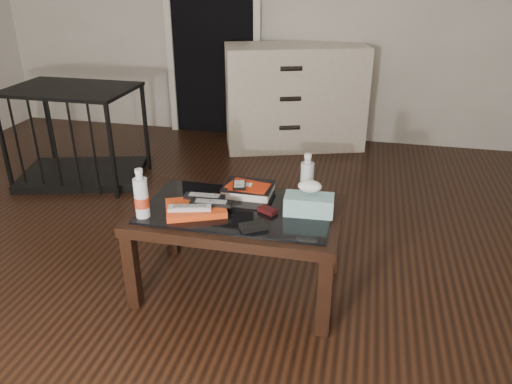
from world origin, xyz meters
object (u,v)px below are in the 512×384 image
Objects in this scene: pet_crate at (80,150)px; water_bottle_right at (307,176)px; textbook at (248,189)px; water_bottle_left at (141,193)px; dresser at (295,97)px; coffee_table at (238,220)px; tissue_box at (309,205)px.

pet_crate is 2.11m from water_bottle_right.
textbook is 0.56m from water_bottle_left.
textbook is (1.56, -0.95, 0.25)m from pet_crate.
dresser is 5.45× the size of water_bottle_left.
coffee_table is 0.19m from textbook.
textbook is at bearing 85.68° from coffee_table.
dresser is 5.19× the size of textbook.
water_bottle_left is (1.14, -1.31, 0.35)m from pet_crate.
coffee_table is 0.36m from tissue_box.
dresser reaches higher than water_bottle_left.
textbook is 1.05× the size of water_bottle_left.
dresser reaches higher than water_bottle_right.
tissue_box is (0.03, -0.16, -0.07)m from water_bottle_right.
tissue_box is (0.75, 0.20, -0.07)m from water_bottle_left.
textbook reaches higher than coffee_table.
pet_crate reaches higher than textbook.
dresser is 2.10m from water_bottle_right.
dresser is at bearing 21.42° from pet_crate.
coffee_table is 4.35× the size of tissue_box.
dresser is at bearing 81.80° from water_bottle_left.
pet_crate reaches higher than coffee_table.
water_bottle_right is at bearing -98.29° from dresser.
pet_crate is at bearing 143.95° from coffee_table.
pet_crate is 4.31× the size of water_bottle_right.
coffee_table is 0.48m from water_bottle_left.
coffee_table is at bearing -179.13° from tissue_box.
water_bottle_right reaches higher than tissue_box.
dresser is 2.26m from tissue_box.
dresser is at bearing 92.53° from textbook.
water_bottle_right is at bearing 26.68° from water_bottle_left.
water_bottle_right is at bearing 30.34° from coffee_table.
pet_crate is at bearing 146.99° from tissue_box.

